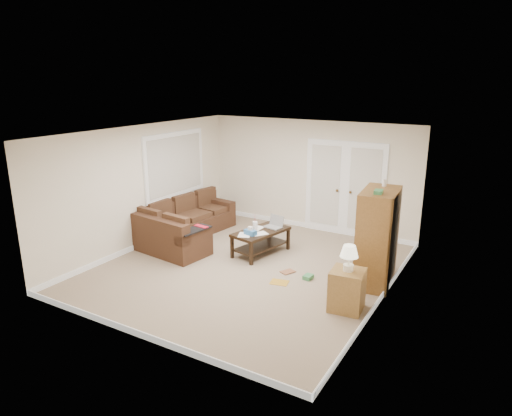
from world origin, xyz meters
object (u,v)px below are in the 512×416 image
Objects in this scene: coffee_table at (262,241)px; tv_armoire at (377,237)px; side_cabinet at (347,287)px; sectional_sofa at (182,227)px.

tv_armoire is at bearing 7.89° from coffee_table.
side_cabinet is (-0.09, -1.16, -0.45)m from tv_armoire.
coffee_table is 0.74× the size of tv_armoire.
tv_armoire reaches higher than side_cabinet.
side_cabinet is (2.24, -1.34, 0.11)m from coffee_table.
coffee_table is at bearing 143.35° from side_cabinet.
sectional_sofa is at bearing 158.91° from side_cabinet.
sectional_sofa is at bearing 174.65° from tv_armoire.
side_cabinet reaches higher than coffee_table.
sectional_sofa is 1.86m from coffee_table.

